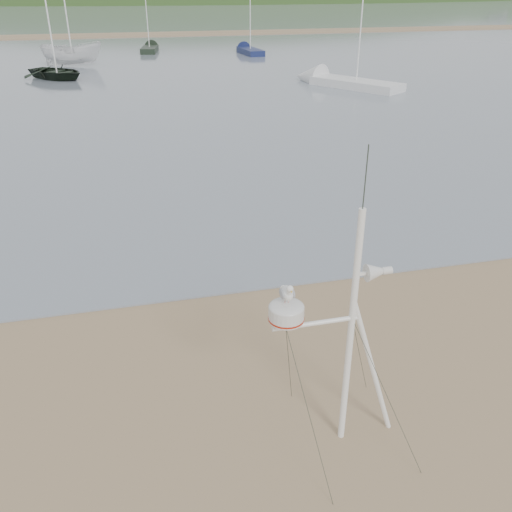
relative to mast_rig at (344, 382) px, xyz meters
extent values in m
plane|color=#856B4D|center=(-2.62, 0.59, -1.10)|extent=(560.00, 560.00, 0.00)
cube|color=slate|center=(-2.62, 132.59, -1.08)|extent=(560.00, 256.00, 0.04)
cube|color=#856B4D|center=(-2.62, 70.59, -1.03)|extent=(560.00, 7.00, 0.07)
ellipsoid|color=#1F3616|center=(37.38, 235.59, -23.10)|extent=(400.00, 180.00, 80.00)
ellipsoid|color=#1F3616|center=(177.38, 235.59, -16.50)|extent=(300.00, 135.00, 56.00)
cylinder|color=white|center=(0.06, 0.05, 0.77)|extent=(0.09, 0.09, 3.75)
cylinder|color=white|center=(0.45, 0.05, 0.12)|extent=(0.87, 0.08, 2.46)
cylinder|color=white|center=(-0.46, 0.05, 1.06)|extent=(1.22, 0.07, 0.07)
cylinder|color=#2D382D|center=(0.06, 0.05, 3.03)|extent=(0.02, 0.02, 0.84)
cube|color=white|center=(-0.88, 0.05, 1.13)|extent=(0.15, 0.15, 0.08)
cylinder|color=silver|center=(-0.88, 0.05, 1.27)|extent=(0.47, 0.47, 0.21)
cylinder|color=#A51E0B|center=(-0.88, 0.05, 1.20)|extent=(0.48, 0.48, 0.02)
ellipsoid|color=silver|center=(-0.88, 0.05, 1.38)|extent=(0.47, 0.47, 0.13)
cone|color=silver|center=(0.32, 0.05, 1.73)|extent=(0.24, 0.24, 0.24)
cylinder|color=silver|center=(0.49, 0.05, 1.73)|extent=(0.13, 0.10, 0.10)
cube|color=white|center=(0.15, 0.05, 1.73)|extent=(0.19, 0.04, 0.04)
cylinder|color=tan|center=(-0.91, 0.05, 1.47)|extent=(0.01, 0.01, 0.07)
cylinder|color=tan|center=(-0.86, 0.05, 1.47)|extent=(0.01, 0.01, 0.07)
ellipsoid|color=white|center=(-0.88, 0.05, 1.58)|extent=(0.16, 0.25, 0.19)
ellipsoid|color=#989BA0|center=(-0.95, 0.04, 1.59)|extent=(0.05, 0.20, 0.12)
ellipsoid|color=#989BA0|center=(-0.81, 0.04, 1.59)|extent=(0.05, 0.20, 0.12)
cone|color=white|center=(-0.88, 0.18, 1.56)|extent=(0.08, 0.08, 0.08)
ellipsoid|color=white|center=(-0.88, -0.05, 1.66)|extent=(0.08, 0.08, 0.11)
sphere|color=white|center=(-0.88, -0.07, 1.71)|extent=(0.09, 0.09, 0.09)
cone|color=gold|center=(-0.88, -0.12, 1.71)|extent=(0.02, 0.05, 0.02)
imported|color=black|center=(-6.70, 36.38, 1.22)|extent=(2.96, 2.99, 4.57)
imported|color=silver|center=(-5.95, 43.13, 1.34)|extent=(2.04, 1.99, 4.79)
cube|color=black|center=(0.78, 51.30, -0.81)|extent=(2.08, 4.48, 0.50)
cone|color=black|center=(1.24, 54.02, -0.81)|extent=(1.61, 1.72, 1.38)
cylinder|color=white|center=(0.78, 51.30, 1.81)|extent=(0.08, 0.08, 4.74)
cube|color=silver|center=(12.35, 27.99, -0.81)|extent=(4.98, 6.23, 0.50)
cone|color=silver|center=(10.22, 31.29, -0.81)|extent=(2.82, 2.87, 1.96)
cylinder|color=white|center=(12.35, 27.99, 2.82)|extent=(0.08, 0.08, 6.75)
cube|color=#151E4A|center=(9.91, 47.26, -0.81)|extent=(1.78, 4.56, 0.50)
cone|color=#151E4A|center=(9.68, 50.11, -0.81)|extent=(1.55, 1.67, 1.43)
cylinder|color=white|center=(9.91, 47.26, 1.89)|extent=(0.08, 0.08, 4.91)
camera|label=1|loc=(-2.70, -5.61, 5.13)|focal=38.00mm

